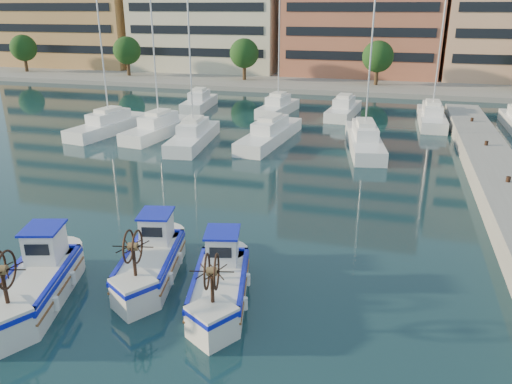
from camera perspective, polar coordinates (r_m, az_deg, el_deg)
name	(u,v)px	position (r m, az deg, el deg)	size (l,w,h in m)	color
ground	(188,302)	(18.91, -7.73, -12.36)	(300.00, 300.00, 0.00)	#183A3F
waterfront	(424,0)	(79.59, 18.60, 20.06)	(180.00, 40.00, 25.60)	gray
yacht_marina	(288,123)	(44.57, 3.64, 7.84)	(37.18, 22.57, 11.50)	white
fishing_boat_a	(36,280)	(20.07, -23.81, -9.18)	(3.25, 5.10, 3.09)	silver
fishing_boat_b	(151,258)	(20.39, -11.90, -7.42)	(2.80, 4.84, 2.93)	silver
fishing_boat_c	(220,281)	(18.52, -4.14, -10.08)	(2.84, 4.78, 2.89)	silver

